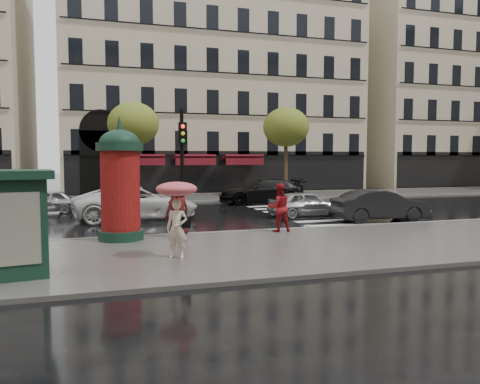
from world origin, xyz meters
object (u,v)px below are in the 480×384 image
object	(u,v)px
woman_red	(279,208)
man_burgundy	(178,210)
car_far_silver	(43,202)
traffic_light	(182,159)
woman_umbrella	(177,206)
car_black	(262,191)
newsstand	(6,222)
car_white	(136,203)
car_darkgrey	(380,205)
morris_column	(120,180)
car_silver	(306,204)

from	to	relation	value
woman_red	man_burgundy	world-z (taller)	man_burgundy
car_far_silver	traffic_light	bearing A→B (deg)	22.83
woman_umbrella	car_black	distance (m)	17.39
woman_red	man_burgundy	distance (m)	3.90
man_burgundy	woman_red	bearing A→B (deg)	154.08
man_burgundy	newsstand	world-z (taller)	newsstand
car_white	car_black	distance (m)	10.27
woman_umbrella	car_darkgrey	size ratio (longest dim) A/B	0.50
traffic_light	car_black	world-z (taller)	traffic_light
man_burgundy	traffic_light	bearing A→B (deg)	-153.20
morris_column	car_white	bearing A→B (deg)	80.55
woman_red	car_darkgrey	world-z (taller)	woman_red
morris_column	car_far_silver	distance (m)	10.74
car_silver	car_far_silver	size ratio (longest dim) A/B	1.04
newsstand	morris_column	bearing A→B (deg)	56.73
car_darkgrey	man_burgundy	bearing A→B (deg)	106.47
woman_umbrella	car_darkgrey	world-z (taller)	woman_umbrella
newsstand	car_black	bearing A→B (deg)	52.80
woman_umbrella	woman_red	distance (m)	5.77
man_burgundy	car_far_silver	size ratio (longest dim) A/B	0.53
car_darkgrey	car_silver	bearing A→B (deg)	49.42
car_silver	traffic_light	bearing A→B (deg)	123.24
woman_umbrella	car_far_silver	world-z (taller)	woman_umbrella
car_white	car_black	bearing A→B (deg)	-59.99
woman_umbrella	morris_column	distance (m)	3.83
car_far_silver	car_black	bearing A→B (deg)	90.47
woman_umbrella	car_darkgrey	bearing A→B (deg)	28.61
woman_red	car_white	size ratio (longest dim) A/B	0.32
newsstand	car_silver	bearing A→B (deg)	36.84
morris_column	car_darkgrey	xyz separation A→B (m)	(11.78, 2.15, -1.43)
woman_red	newsstand	bearing A→B (deg)	31.50
car_black	car_far_silver	distance (m)	13.03
car_far_silver	car_darkgrey	bearing A→B (deg)	55.21
woman_red	car_white	distance (m)	7.72
woman_red	morris_column	bearing A→B (deg)	4.94
woman_red	car_black	size ratio (longest dim) A/B	0.33
morris_column	newsstand	size ratio (longest dim) A/B	1.69
morris_column	car_white	world-z (taller)	morris_column
woman_red	newsstand	distance (m)	9.77
morris_column	car_white	xyz separation A→B (m)	(1.00, 5.98, -1.36)
car_silver	car_black	size ratio (longest dim) A/B	0.69
woman_red	car_silver	world-z (taller)	woman_red
newsstand	car_white	size ratio (longest dim) A/B	0.44
morris_column	traffic_light	xyz separation A→B (m)	(2.21, 0.31, 0.74)
newsstand	car_silver	size ratio (longest dim) A/B	0.66
woman_umbrella	car_black	xyz separation A→B (m)	(8.09, 15.37, -0.78)
car_darkgrey	car_black	size ratio (longest dim) A/B	0.81
woman_red	man_burgundy	xyz separation A→B (m)	(-3.90, 0.00, 0.04)
newsstand	car_far_silver	size ratio (longest dim) A/B	0.69
woman_umbrella	woman_red	world-z (taller)	woman_umbrella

